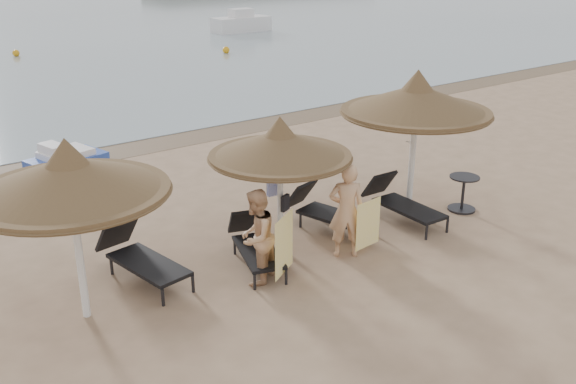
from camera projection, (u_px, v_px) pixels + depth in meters
name	position (u px, v px, depth m)	size (l,w,h in m)	color
ground	(299.00, 283.00, 11.48)	(160.00, 160.00, 0.00)	tan
wet_sand_strip	(102.00, 154.00, 18.52)	(200.00, 1.60, 0.01)	brown
palapa_left	(69.00, 177.00, 9.61)	(3.05, 3.05, 3.02)	white
palapa_center	(280.00, 145.00, 11.96)	(2.74, 2.74, 2.72)	white
palapa_right	(416.00, 100.00, 13.62)	(3.26, 3.26, 3.23)	white
lounger_far_left	(139.00, 256.00, 11.56)	(1.04, 2.20, 0.94)	black
lounger_near_left	(254.00, 243.00, 12.14)	(1.21, 2.03, 0.86)	black
lounger_near_right	(326.00, 210.00, 13.56)	(1.17, 2.15, 0.92)	black
lounger_far_right	(400.00, 201.00, 14.03)	(0.75, 2.08, 0.92)	black
side_table	(463.00, 194.00, 14.50)	(0.67, 0.67, 0.81)	black
person_left	(256.00, 230.00, 11.19)	(0.93, 0.61, 2.03)	tan
person_right	(347.00, 203.00, 12.12)	(1.01, 0.66, 2.19)	tan
towel_left	(284.00, 245.00, 11.21)	(0.69, 0.42, 1.10)	yellow
towel_right	(368.00, 224.00, 12.28)	(0.69, 0.10, 0.96)	yellow
bag_patterned	(275.00, 185.00, 12.40)	(0.32, 0.13, 0.40)	white
bag_dark	(285.00, 203.00, 12.24)	(0.23, 0.15, 0.31)	black
pedal_boat	(66.00, 162.00, 16.83)	(2.10, 1.54, 0.88)	#2848AB
buoy_mid	(16.00, 53.00, 34.36)	(0.37, 0.37, 0.37)	orange
buoy_right	(226.00, 50.00, 35.28)	(0.39, 0.39, 0.39)	orange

